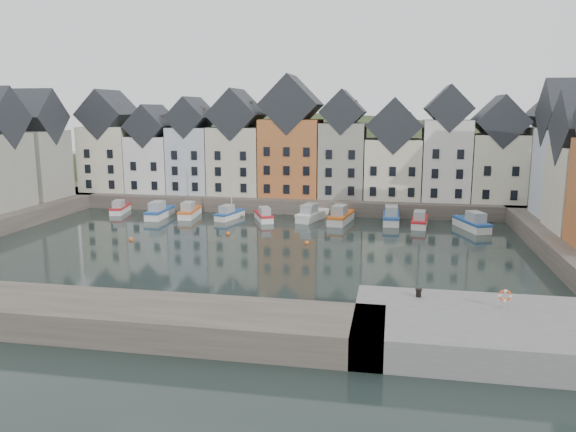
% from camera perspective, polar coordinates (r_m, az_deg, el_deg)
% --- Properties ---
extents(ground, '(260.00, 260.00, 0.00)m').
position_cam_1_polar(ground, '(58.89, -4.62, -3.75)').
color(ground, black).
rests_on(ground, ground).
extents(far_quay, '(90.00, 16.00, 2.00)m').
position_cam_1_polar(far_quay, '(87.39, 0.54, 1.73)').
color(far_quay, '#453D35').
rests_on(far_quay, ground).
extents(near_quay, '(18.00, 10.00, 2.00)m').
position_cam_1_polar(near_quay, '(38.17, 20.61, -11.03)').
color(near_quay, '#60605E').
rests_on(near_quay, ground).
extents(near_wall, '(50.00, 6.00, 2.00)m').
position_cam_1_polar(near_wall, '(43.68, -25.55, -8.64)').
color(near_wall, '#453D35').
rests_on(near_wall, ground).
extents(hillside, '(153.60, 70.40, 64.00)m').
position_cam_1_polar(hillside, '(116.66, 2.79, -5.51)').
color(hillside, '#232E17').
rests_on(hillside, ground).
extents(far_terrace, '(72.37, 8.16, 17.78)m').
position_cam_1_polar(far_terrace, '(84.02, 2.48, 6.77)').
color(far_terrace, beige).
rests_on(far_terrace, far_quay).
extents(left_terrace, '(7.65, 17.00, 15.69)m').
position_cam_1_polar(left_terrace, '(85.67, -26.18, 5.76)').
color(left_terrace, gray).
rests_on(left_terrace, left_quay).
extents(mooring_buoys, '(20.50, 5.50, 0.50)m').
position_cam_1_polar(mooring_buoys, '(64.92, -6.79, -2.28)').
color(mooring_buoys, '#DA5C19').
rests_on(mooring_buoys, ground).
extents(boat_a, '(2.73, 5.75, 2.12)m').
position_cam_1_polar(boat_a, '(84.71, -16.69, 0.73)').
color(boat_a, silver).
rests_on(boat_a, ground).
extents(boat_b, '(2.34, 6.81, 2.58)m').
position_cam_1_polar(boat_b, '(79.61, -12.93, 0.40)').
color(boat_b, silver).
rests_on(boat_b, ground).
extents(boat_c, '(2.57, 6.45, 2.41)m').
position_cam_1_polar(boat_c, '(79.30, -9.96, 0.43)').
color(boat_c, silver).
rests_on(boat_c, ground).
extents(boat_d, '(3.03, 5.90, 10.80)m').
position_cam_1_polar(boat_d, '(77.13, -5.99, 0.23)').
color(boat_d, silver).
rests_on(boat_d, ground).
extents(boat_e, '(3.82, 5.79, 2.14)m').
position_cam_1_polar(boat_e, '(75.51, -2.46, 0.00)').
color(boat_e, silver).
rests_on(boat_e, ground).
extents(boat_f, '(3.92, 6.91, 2.53)m').
position_cam_1_polar(boat_f, '(75.76, 2.42, 0.13)').
color(boat_f, silver).
rests_on(boat_f, ground).
extents(boat_g, '(3.18, 7.28, 2.70)m').
position_cam_1_polar(boat_g, '(74.32, 5.38, -0.08)').
color(boat_g, silver).
rests_on(boat_g, ground).
extents(boat_h, '(2.18, 6.87, 2.63)m').
position_cam_1_polar(boat_h, '(75.08, 10.43, -0.11)').
color(boat_h, silver).
rests_on(boat_h, ground).
extents(boat_i, '(2.46, 6.20, 2.32)m').
position_cam_1_polar(boat_i, '(73.71, 13.23, -0.50)').
color(boat_i, silver).
rests_on(boat_i, ground).
extents(boat_j, '(4.24, 7.11, 2.61)m').
position_cam_1_polar(boat_j, '(73.41, 18.22, -0.73)').
color(boat_j, silver).
rests_on(boat_j, ground).
extents(mooring_bollard, '(0.48, 0.48, 0.56)m').
position_cam_1_polar(mooring_bollard, '(40.07, 13.13, -7.58)').
color(mooring_bollard, black).
rests_on(mooring_bollard, near_quay).
extents(life_ring_post, '(0.80, 0.17, 1.30)m').
position_cam_1_polar(life_ring_post, '(39.25, 21.17, -7.58)').
color(life_ring_post, gray).
rests_on(life_ring_post, near_quay).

